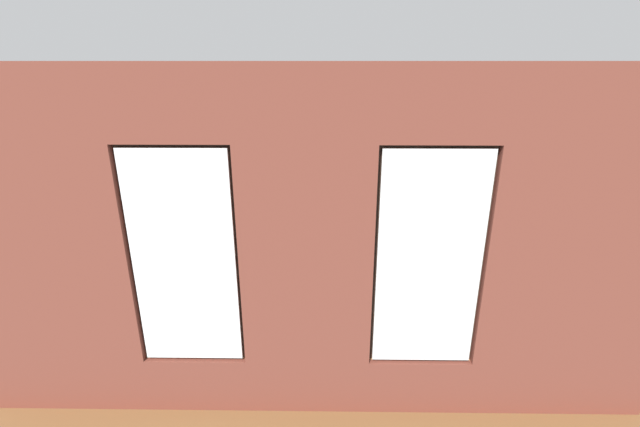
# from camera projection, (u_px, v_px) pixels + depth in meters

# --- Properties ---
(ground_plane) EXTENTS (6.89, 6.22, 0.10)m
(ground_plane) POSITION_uv_depth(u_px,v_px,m) (315.00, 277.00, 6.75)
(ground_plane) COLOR brown
(brick_wall_with_windows) EXTENTS (6.29, 0.30, 3.16)m
(brick_wall_with_windows) POSITION_uv_depth(u_px,v_px,m) (306.00, 259.00, 3.64)
(brick_wall_with_windows) COLOR brown
(brick_wall_with_windows) RESTS_ON ground_plane
(white_wall_right) EXTENTS (0.10, 5.22, 3.16)m
(white_wall_right) POSITION_uv_depth(u_px,v_px,m) (96.00, 180.00, 6.06)
(white_wall_right) COLOR silver
(white_wall_right) RESTS_ON ground_plane
(couch_by_window) EXTENTS (2.00, 0.87, 0.80)m
(couch_by_window) POSITION_uv_depth(u_px,v_px,m) (328.00, 336.00, 4.66)
(couch_by_window) COLOR black
(couch_by_window) RESTS_ON ground_plane
(couch_left) EXTENTS (0.99, 1.97, 0.80)m
(couch_left) POSITION_uv_depth(u_px,v_px,m) (487.00, 274.00, 6.04)
(couch_left) COLOR black
(couch_left) RESTS_ON ground_plane
(coffee_table) EXTENTS (1.20, 0.71, 0.41)m
(coffee_table) POSITION_uv_depth(u_px,v_px,m) (333.00, 253.00, 6.63)
(coffee_table) COLOR #A87547
(coffee_table) RESTS_ON ground_plane
(cup_ceramic) EXTENTS (0.07, 0.07, 0.08)m
(cup_ceramic) POSITION_uv_depth(u_px,v_px,m) (310.00, 250.00, 6.50)
(cup_ceramic) COLOR #4C4C51
(cup_ceramic) RESTS_ON coffee_table
(candle_jar) EXTENTS (0.08, 0.08, 0.11)m
(candle_jar) POSITION_uv_depth(u_px,v_px,m) (339.00, 249.00, 6.49)
(candle_jar) COLOR #B7333D
(candle_jar) RESTS_ON coffee_table
(table_plant_small) EXTENTS (0.12, 0.12, 0.21)m
(table_plant_small) POSITION_uv_depth(u_px,v_px,m) (354.00, 240.00, 6.69)
(table_plant_small) COLOR #47423D
(table_plant_small) RESTS_ON coffee_table
(remote_silver) EXTENTS (0.18, 0.10, 0.02)m
(remote_silver) POSITION_uv_depth(u_px,v_px,m) (323.00, 247.00, 6.69)
(remote_silver) COLOR #B2B2B7
(remote_silver) RESTS_ON coffee_table
(remote_black) EXTENTS (0.17, 0.14, 0.02)m
(remote_black) POSITION_uv_depth(u_px,v_px,m) (333.00, 249.00, 6.61)
(remote_black) COLOR black
(remote_black) RESTS_ON coffee_table
(media_console) EXTENTS (1.24, 0.42, 0.60)m
(media_console) POSITION_uv_depth(u_px,v_px,m) (149.00, 243.00, 7.15)
(media_console) COLOR black
(media_console) RESTS_ON ground_plane
(tv_flatscreen) EXTENTS (1.07, 0.20, 0.73)m
(tv_flatscreen) POSITION_uv_depth(u_px,v_px,m) (143.00, 205.00, 6.93)
(tv_flatscreen) COLOR black
(tv_flatscreen) RESTS_ON media_console
(papasan_chair) EXTENTS (1.02, 1.02, 0.66)m
(papasan_chair) POSITION_uv_depth(u_px,v_px,m) (321.00, 214.00, 8.13)
(papasan_chair) COLOR olive
(papasan_chair) RESTS_ON ground_plane
(potted_plant_beside_window_right) EXTENTS (1.01, 1.05, 1.26)m
(potted_plant_beside_window_right) POSITION_uv_depth(u_px,v_px,m) (87.00, 306.00, 4.46)
(potted_plant_beside_window_right) COLOR gray
(potted_plant_beside_window_right) RESTS_ON ground_plane
(potted_plant_mid_room_small) EXTENTS (0.33, 0.33, 0.54)m
(potted_plant_mid_room_small) POSITION_uv_depth(u_px,v_px,m) (356.00, 226.00, 7.71)
(potted_plant_mid_room_small) COLOR #47423D
(potted_plant_mid_room_small) RESTS_ON ground_plane
(potted_plant_between_couches) EXTENTS (0.93, 0.77, 1.50)m
(potted_plant_between_couches) POSITION_uv_depth(u_px,v_px,m) (464.00, 310.00, 4.58)
(potted_plant_between_couches) COLOR gray
(potted_plant_between_couches) RESTS_ON ground_plane
(potted_plant_near_tv) EXTENTS (0.85, 0.90, 1.38)m
(potted_plant_near_tv) POSITION_uv_depth(u_px,v_px,m) (152.00, 235.00, 5.94)
(potted_plant_near_tv) COLOR #9E5638
(potted_plant_near_tv) RESTS_ON ground_plane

